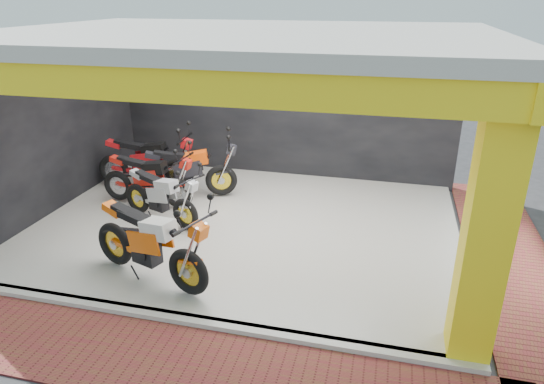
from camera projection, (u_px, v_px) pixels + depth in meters
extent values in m
plane|color=#2D2D30|center=(209.00, 283.00, 7.68)|extent=(80.00, 80.00, 0.00)
cube|color=white|center=(245.00, 226.00, 9.46)|extent=(8.00, 6.00, 0.10)
cube|color=beige|center=(241.00, 36.00, 8.11)|extent=(8.40, 6.40, 0.20)
cube|color=black|center=(282.00, 107.00, 11.60)|extent=(8.20, 0.20, 3.50)
cube|color=black|center=(49.00, 128.00, 9.74)|extent=(0.20, 6.20, 3.50)
cube|color=yellow|center=(487.00, 231.00, 5.50)|extent=(0.50, 0.50, 3.50)
cube|color=yellow|center=(163.00, 84.00, 5.53)|extent=(8.40, 0.30, 0.40)
cube|color=yellow|center=(494.00, 62.00, 7.33)|extent=(0.30, 6.40, 0.40)
cube|color=white|center=(182.00, 319.00, 6.74)|extent=(8.00, 0.20, 0.10)
cube|color=maroon|center=(157.00, 359.00, 6.06)|extent=(9.00, 1.40, 0.03)
cube|color=maroon|center=(510.00, 258.00, 8.39)|extent=(1.40, 7.00, 0.03)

